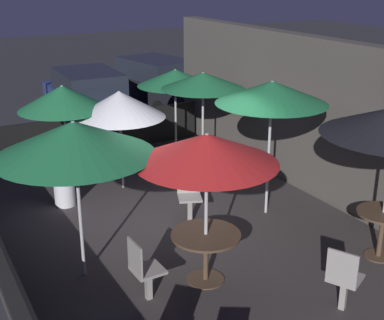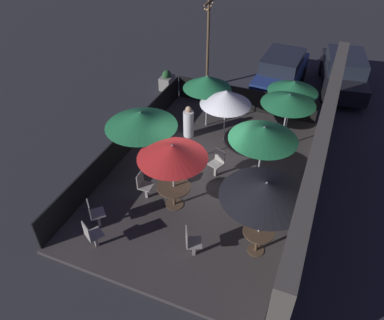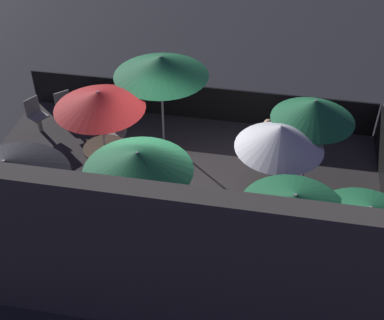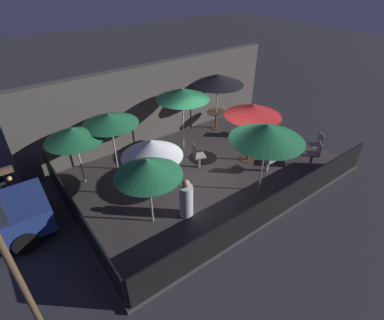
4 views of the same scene
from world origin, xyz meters
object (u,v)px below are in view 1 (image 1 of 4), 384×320
object	(u,v)px
patio_umbrella_7	(63,98)
patio_chair_0	(143,268)
patio_umbrella_5	(175,78)
parked_car_1	(156,83)
patio_umbrella_1	(207,149)
patio_umbrella_4	(119,104)
patio_umbrella_2	(272,92)
patron_0	(63,178)
patio_umbrella_3	(203,81)
patio_chair_3	(344,278)
parked_car_0	(89,98)
dining_table_1	(206,243)
patio_umbrella_6	(74,139)
dining_table_0	(383,222)
patio_chair_1	(189,194)

from	to	relation	value
patio_umbrella_7	patio_chair_0	world-z (taller)	patio_umbrella_7
patio_umbrella_5	parked_car_1	size ratio (longest dim) A/B	0.43
patio_umbrella_1	patio_umbrella_4	bearing A→B (deg)	175.92
patio_umbrella_1	patio_umbrella_2	size ratio (longest dim) A/B	0.90
patio_umbrella_2	patron_0	size ratio (longest dim) A/B	1.96
patio_umbrella_3	patron_0	distance (m)	3.67
patio_chair_3	parked_car_0	xyz separation A→B (m)	(-10.31, 0.12, 0.22)
patio_umbrella_3	patio_chair_0	xyz separation A→B (m)	(4.15, -3.31, -1.46)
dining_table_1	patio_chair_3	world-z (taller)	patio_chair_3
patio_umbrella_2	patio_chair_0	xyz separation A→B (m)	(1.44, -3.09, -1.75)
patron_0	patio_umbrella_7	bearing A→B (deg)	143.51
patio_umbrella_6	dining_table_0	size ratio (longest dim) A/B	2.89
parked_car_0	patio_umbrella_4	bearing A→B (deg)	-9.57
patron_0	patio_chair_0	bearing A→B (deg)	-14.37
patio_umbrella_1	patio_chair_3	distance (m)	2.41
patio_umbrella_7	patio_umbrella_2	bearing A→B (deg)	42.50
patio_umbrella_4	patron_0	bearing A→B (deg)	-77.99
patio_umbrella_6	parked_car_1	size ratio (longest dim) A/B	0.50
patio_chair_0	patio_chair_3	bearing A→B (deg)	-36.29
patio_chair_1	patio_chair_3	distance (m)	3.32
patio_umbrella_5	patio_chair_1	distance (m)	4.08
patio_chair_1	parked_car_1	size ratio (longest dim) A/B	0.20
patio_chair_0	patio_chair_1	size ratio (longest dim) A/B	0.96
patio_chair_0	patron_0	xyz separation A→B (m)	(-3.55, -0.04, 0.06)
dining_table_1	patio_chair_3	size ratio (longest dim) A/B	1.06
patio_umbrella_2	patio_chair_1	world-z (taller)	patio_umbrella_2
patio_umbrella_4	patio_umbrella_5	world-z (taller)	patio_umbrella_5
patio_umbrella_1	parked_car_1	xyz separation A→B (m)	(-9.80, 3.89, -1.27)
patio_umbrella_1	dining_table_1	size ratio (longest dim) A/B	2.23
patio_chair_1	parked_car_0	world-z (taller)	parked_car_0
parked_car_1	patio_umbrella_6	bearing A→B (deg)	-40.53
patio_umbrella_6	dining_table_1	distance (m)	2.32
patio_umbrella_1	patio_chair_3	size ratio (longest dim) A/B	2.37
patio_chair_3	patio_umbrella_7	bearing A→B (deg)	80.33
patio_umbrella_5	parked_car_0	size ratio (longest dim) A/B	0.46
patio_umbrella_1	patio_chair_0	xyz separation A→B (m)	(0.03, -0.97, -1.50)
patio_umbrella_2	patio_umbrella_4	size ratio (longest dim) A/B	1.22
patio_chair_3	parked_car_1	bearing A→B (deg)	49.75
patio_chair_1	dining_table_0	bearing A→B (deg)	59.75
patio_umbrella_4	dining_table_1	bearing A→B (deg)	-4.08
patio_umbrella_2	patio_umbrella_3	world-z (taller)	patio_umbrella_2
patio_chair_0	patio_chair_1	bearing A→B (deg)	45.37
parked_car_0	parked_car_1	xyz separation A→B (m)	(-1.00, 2.60, 0.00)
patio_umbrella_3	dining_table_0	world-z (taller)	patio_umbrella_3
patio_umbrella_5	patio_umbrella_6	bearing A→B (deg)	-40.88
patio_chair_0	patio_umbrella_6	bearing A→B (deg)	114.58
patio_chair_0	patio_umbrella_3	bearing A→B (deg)	49.66
patio_umbrella_6	patio_chair_3	size ratio (longest dim) A/B	2.51
patio_umbrella_3	patio_chair_3	bearing A→B (deg)	-11.75
parked_car_1	patio_umbrella_3	bearing A→B (deg)	-24.51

